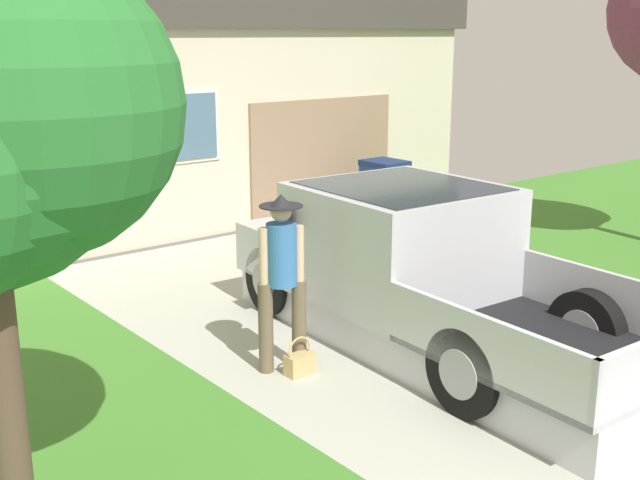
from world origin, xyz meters
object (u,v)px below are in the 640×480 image
at_px(pickup_truck, 411,271).
at_px(person_with_hat, 282,272).
at_px(house_with_garage, 152,93).
at_px(wheeled_trash_bin, 384,189).
at_px(handbag, 300,362).

distance_m(pickup_truck, person_with_hat, 1.64).
distance_m(pickup_truck, house_with_garage, 8.33).
bearing_deg(wheeled_trash_bin, person_with_hat, -142.57).
bearing_deg(handbag, person_with_hat, 106.03).
bearing_deg(house_with_garage, pickup_truck, -98.74).
xyz_separation_m(handbag, wheeled_trash_bin, (5.02, 4.08, 0.46)).
xyz_separation_m(handbag, house_with_garage, (2.80, 8.17, 1.97)).
relative_size(handbag, house_with_garage, 0.04).
xyz_separation_m(pickup_truck, person_with_hat, (-1.61, 0.14, 0.27)).
relative_size(person_with_hat, house_with_garage, 0.17).
bearing_deg(wheeled_trash_bin, pickup_truck, -130.75).
xyz_separation_m(person_with_hat, handbag, (0.06, -0.20, -0.87)).
bearing_deg(person_with_hat, house_with_garage, 94.10).
height_order(pickup_truck, handbag, pickup_truck).
bearing_deg(handbag, pickup_truck, 1.97).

